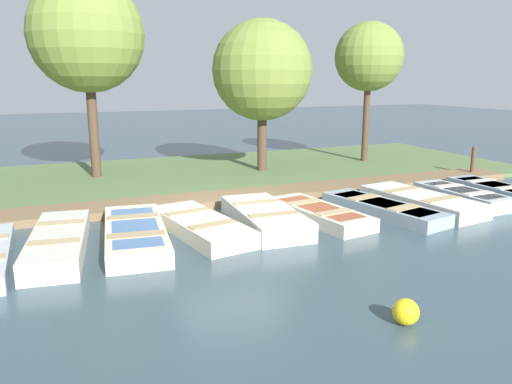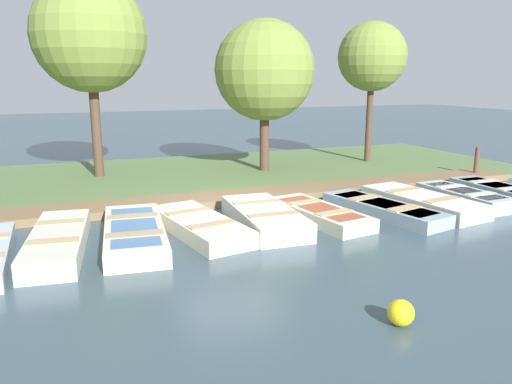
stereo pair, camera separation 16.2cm
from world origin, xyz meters
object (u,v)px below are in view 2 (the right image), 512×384
Objects in this scene: rowboat_7 at (383,209)px; park_tree_right at (372,57)px; mooring_post_far at (476,162)px; park_tree_center at (265,71)px; rowboat_2 at (58,241)px; rowboat_9 at (464,196)px; rowboat_6 at (319,213)px; rowboat_5 at (264,217)px; buoy at (401,313)px; rowboat_8 at (422,201)px; park_tree_left at (90,36)px; rowboat_4 at (200,225)px; rowboat_10 at (497,190)px; rowboat_3 at (134,233)px.

park_tree_right is (-6.41, 3.82, 3.85)m from rowboat_7.
park_tree_center reaches higher than mooring_post_far.
rowboat_2 is 1.26× the size of rowboat_9.
rowboat_2 reaches higher than rowboat_6.
rowboat_5 is 4.94m from buoy.
rowboat_9 is (0.00, 5.76, -0.03)m from rowboat_5.
rowboat_8 is (0.04, 4.36, -0.03)m from rowboat_5.
rowboat_7 is 9.48× the size of buoy.
park_tree_right is at bearing 86.35° from park_tree_left.
rowboat_2 is 4.34m from rowboat_5.
rowboat_6 is 5.14m from buoy.
rowboat_8 is 7.05m from park_tree_center.
rowboat_10 is at bearing 81.64° from rowboat_4.
park_tree_left reaches higher than rowboat_8.
rowboat_9 reaches higher than rowboat_10.
park_tree_left is (-6.86, -8.79, 4.35)m from rowboat_9.
rowboat_2 is at bearing -78.79° from mooring_post_far.
buoy is 0.07× the size of park_tree_right.
rowboat_5 is (-0.02, 2.88, 0.03)m from rowboat_3.
park_tree_left is 9.95m from park_tree_right.
park_tree_center is at bearing -152.70° from rowboat_9.
mooring_post_far reaches higher than rowboat_6.
rowboat_4 is at bearing -99.13° from rowboat_8.
park_tree_right is at bearing 128.61° from rowboat_3.
rowboat_2 reaches higher than rowboat_8.
rowboat_5 is at bearing -105.83° from rowboat_7.
rowboat_4 is 1.07× the size of rowboat_6.
rowboat_10 is 0.52× the size of park_tree_center.
buoy is (4.99, 1.45, 0.00)m from rowboat_4.
rowboat_2 is at bearing -86.24° from rowboat_5.
park_tree_right reaches higher than buoy.
rowboat_2 is at bearing -60.74° from park_tree_right.
rowboat_9 reaches higher than rowboat_6.
park_tree_center is (-10.82, 2.47, 3.32)m from buoy.
rowboat_4 is 1.08× the size of rowboat_5.
rowboat_9 is 7.39m from park_tree_right.
rowboat_2 is at bearing -98.18° from rowboat_4.
rowboat_4 is at bearing -92.68° from rowboat_9.
buoy is 0.06× the size of park_tree_left.
rowboat_7 is 1.28× the size of rowboat_9.
rowboat_9 is at bearing 81.44° from rowboat_7.
rowboat_9 reaches higher than rowboat_4.
rowboat_6 is (0.05, 2.88, -0.02)m from rowboat_4.
rowboat_8 is 9.32× the size of buoy.
rowboat_10 is (-0.44, 11.65, -0.05)m from rowboat_2.
rowboat_4 is at bearing -33.87° from park_tree_center.
rowboat_5 is 8.65m from park_tree_left.
rowboat_4 is 8.94× the size of buoy.
park_tree_left is at bearing -93.65° from park_tree_right.
rowboat_4 is 0.62× the size of park_tree_right.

